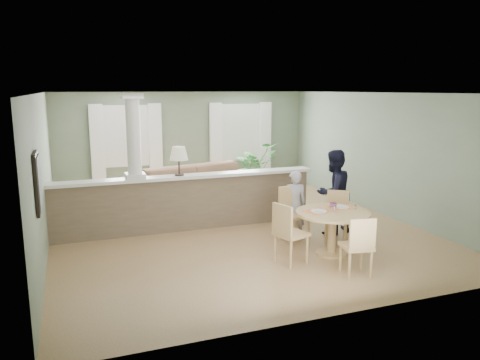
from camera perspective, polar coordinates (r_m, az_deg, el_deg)
name	(u,v)px	position (r m, az deg, el deg)	size (l,w,h in m)	color
ground	(233,227)	(9.58, -0.81, -5.80)	(8.00, 8.00, 0.00)	tan
room_shell	(222,136)	(9.80, -2.23, 5.39)	(7.02, 8.02, 2.71)	gray
pony_wall	(183,195)	(9.32, -6.97, -1.87)	(5.32, 0.38, 2.70)	#77624D
sofa	(201,186)	(11.28, -4.78, -0.77)	(3.24, 1.27, 0.95)	#8B6D4C
houseplant	(256,166)	(12.97, 1.94, 1.72)	(1.21, 1.05, 1.35)	#2C6D2B
dining_table	(332,220)	(8.06, 11.19, -4.85)	(1.24, 1.24, 0.85)	tan
chair_far_boy	(292,211)	(8.72, 6.38, -3.77)	(0.52, 0.52, 1.01)	tan
chair_far_man	(337,213)	(8.86, 11.74, -4.01)	(0.59, 0.59, 0.93)	tan
chair_near	(359,244)	(7.22, 14.25, -7.57)	(0.49, 0.49, 0.93)	tan
chair_side	(288,231)	(7.54, 5.85, -6.18)	(0.57, 0.57, 1.00)	tan
child_person	(294,204)	(8.89, 6.63, -2.93)	(0.47, 0.31, 1.28)	#98989D
man_person	(333,192)	(9.19, 11.30, -1.46)	(0.80, 0.62, 1.64)	black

